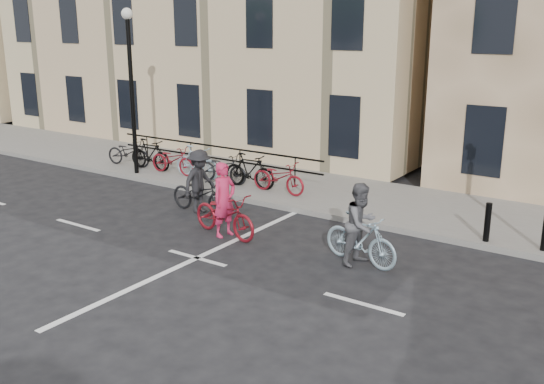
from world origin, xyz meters
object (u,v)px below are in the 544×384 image
Objects in this scene: cyclist_pink at (225,211)px; lamp_post at (131,71)px; cyclist_dark at (200,188)px; cyclist_grey at (361,232)px.

lamp_post is at bearing 74.05° from cyclist_pink.
lamp_post is at bearing 69.26° from cyclist_dark.
cyclist_dark is (-1.73, 1.09, 0.06)m from cyclist_pink.
cyclist_dark is at bearing 91.47° from cyclist_grey.
cyclist_grey is (3.49, 0.23, 0.09)m from cyclist_pink.
lamp_post is 5.48m from cyclist_dark.
cyclist_dark is at bearing 67.22° from cyclist_pink.
cyclist_dark is (-5.21, 0.86, -0.03)m from cyclist_grey.
cyclist_pink is 1.08× the size of cyclist_dark.
cyclist_dark is at bearing -22.48° from lamp_post.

